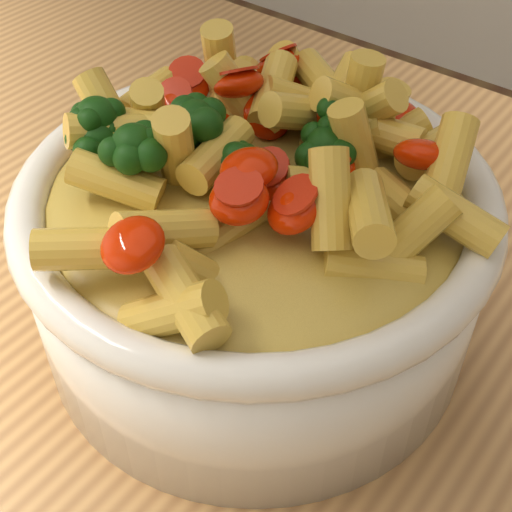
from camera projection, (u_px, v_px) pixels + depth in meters
The scene contains 3 objects.
table at pixel (191, 415), 0.54m from camera, with size 1.20×0.80×0.90m.
serving_bowl at pixel (256, 254), 0.43m from camera, with size 0.27×0.27×0.12m.
pasta_salad at pixel (256, 155), 0.38m from camera, with size 0.22×0.22×0.05m.
Camera 1 is at (0.22, -0.21, 1.25)m, focal length 50.00 mm.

